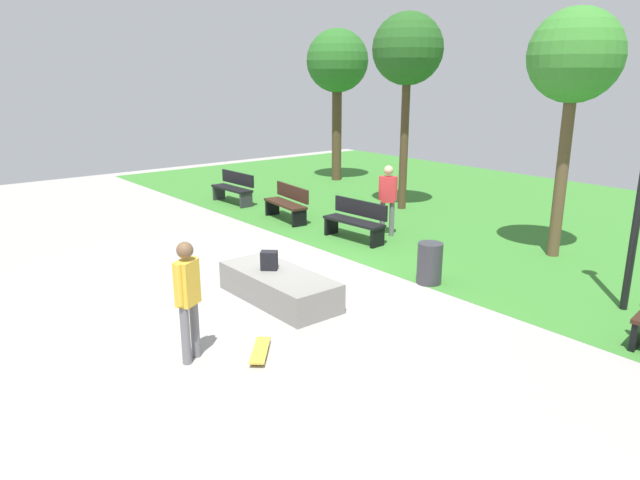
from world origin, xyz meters
The scene contains 15 objects.
ground_plane centered at (0.00, 0.00, 0.00)m, with size 28.00×28.00×0.00m, color #9E9993.
grass_lawn centered at (0.00, 7.85, 0.00)m, with size 26.60×12.31×0.01m, color #387A2D.
concrete_ledge centered at (0.81, -0.73, 0.25)m, with size 2.31×0.97×0.49m, color gray.
backpack_on_ledge centered at (0.57, -0.76, 0.65)m, with size 0.28×0.20×0.32m, color black.
skater_performing_trick centered at (1.83, -2.89, 0.96)m, with size 0.33×0.39×1.65m.
skateboard_by_ledge centered at (2.29, -2.10, 0.06)m, with size 0.74×0.67×0.08m.
skateboard_spare centered at (0.32, -0.35, 0.06)m, with size 0.81×0.23×0.08m.
park_bench_near_lamppost centered at (-1.13, 2.81, 0.48)m, with size 1.63×0.57×0.91m.
park_bench_center_lawn centered at (-3.65, 2.71, 0.48)m, with size 1.65×0.67×0.91m.
park_bench_near_path centered at (-6.36, 2.71, 0.48)m, with size 1.62×0.52×0.91m.
tree_leaning_ash centered at (-7.45, 7.67, 4.06)m, with size 2.14×2.14×5.22m.
tree_young_birch centered at (-2.71, 6.06, 4.29)m, with size 1.90×1.90×5.31m.
tree_slender_maple centered at (2.41, 5.24, 3.98)m, with size 1.82×1.82×4.97m.
trash_bin centered at (1.87, 1.89, 0.38)m, with size 0.46×0.46×0.77m, color #333338.
pedestrian_with_backpack centered at (-0.94, 3.64, 1.01)m, with size 0.45×0.45×1.68m.
Camera 1 is at (8.41, -6.03, 3.71)m, focal length 32.64 mm.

